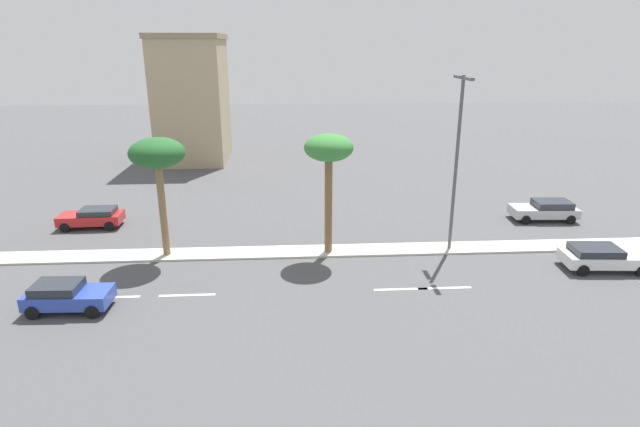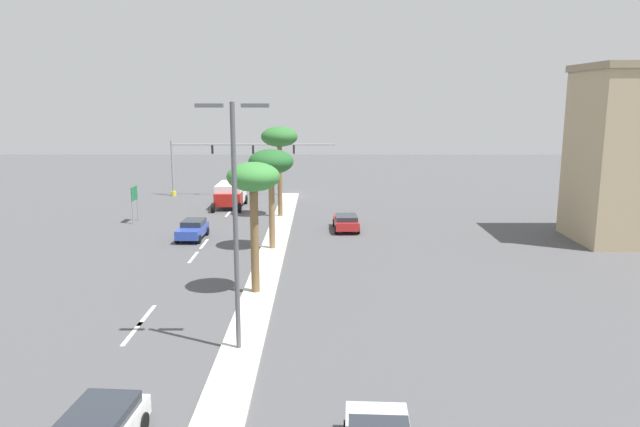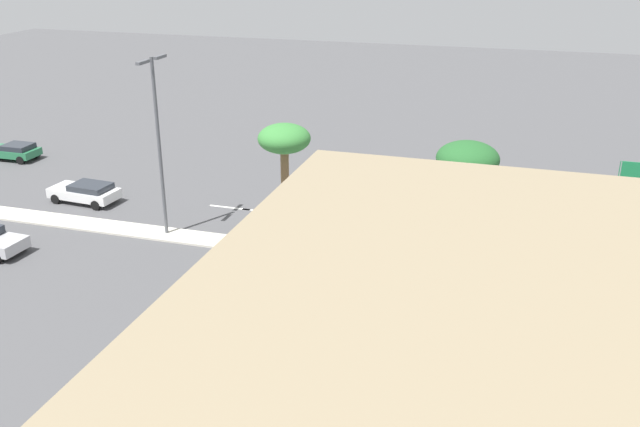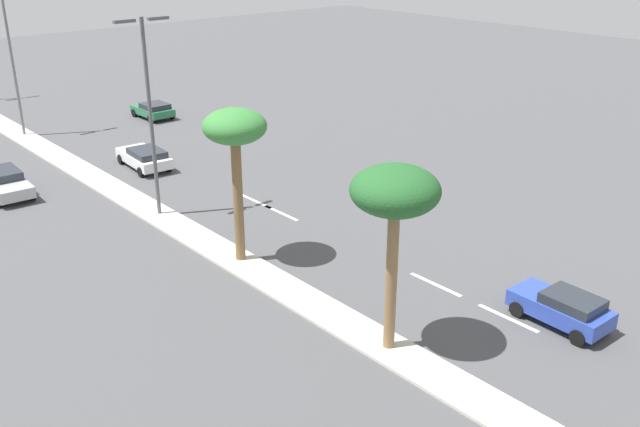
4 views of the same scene
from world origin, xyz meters
name	(u,v)px [view 4 (image 4 of 4)]	position (x,y,z in m)	size (l,w,h in m)	color
ground_plane	(257,273)	(0.00, 32.47, 0.00)	(160.00, 160.00, 0.00)	#4C4C4F
median_curb	(155,213)	(0.00, 41.75, 0.06)	(1.80, 83.50, 0.12)	beige
lane_stripe_near	(508,318)	(5.20, 22.76, 0.01)	(0.20, 2.80, 0.01)	silver
lane_stripe_rear	(436,284)	(5.20, 26.49, 0.01)	(0.20, 2.80, 0.01)	silver
lane_stripe_mid	(281,213)	(5.20, 37.34, 0.01)	(0.20, 2.80, 0.01)	silver
lane_stripe_right	(256,201)	(5.20, 39.62, 0.01)	(0.20, 2.80, 0.01)	silver
lane_stripe_left	(152,153)	(5.20, 51.55, 0.01)	(0.20, 2.80, 0.01)	silver
palm_tree_inboard	(395,195)	(0.06, 24.39, 6.04)	(3.10, 3.10, 6.96)	olive
palm_tree_center	(235,133)	(0.19, 33.97, 6.14)	(2.81, 2.81, 7.09)	brown
street_lamp_inboard	(149,104)	(0.11, 41.40, 6.09)	(2.90, 0.24, 10.24)	#515459
street_lamp_mid	(10,47)	(0.22, 61.69, 6.50)	(2.90, 0.24, 11.03)	slate
sedan_white_outboard	(145,157)	(3.37, 49.05, 0.73)	(2.36, 4.68, 1.33)	silver
sedan_green_rear	(153,110)	(9.94, 59.95, 0.70)	(2.13, 3.83, 1.27)	#287047
sedan_blue_leading	(563,307)	(6.36, 21.16, 0.75)	(1.95, 3.89, 1.40)	#2D47AD
sedan_silver_inboard	(5,183)	(-5.00, 49.89, 0.76)	(2.25, 4.60, 1.42)	#B2B2B7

